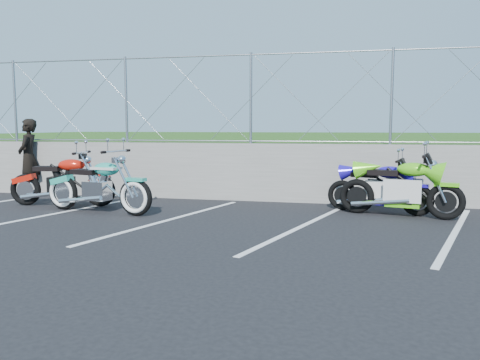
% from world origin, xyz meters
% --- Properties ---
extents(ground, '(90.00, 90.00, 0.00)m').
position_xyz_m(ground, '(0.00, 0.00, 0.00)').
color(ground, black).
rests_on(ground, ground).
extents(retaining_wall, '(30.00, 0.22, 1.30)m').
position_xyz_m(retaining_wall, '(0.00, 3.50, 0.65)').
color(retaining_wall, slate).
rests_on(retaining_wall, ground).
extents(grass_field, '(30.00, 20.00, 1.30)m').
position_xyz_m(grass_field, '(0.00, 13.50, 0.65)').
color(grass_field, '#204412').
rests_on(grass_field, ground).
extents(chain_link_fence, '(28.00, 0.03, 2.00)m').
position_xyz_m(chain_link_fence, '(0.00, 3.50, 2.30)').
color(chain_link_fence, gray).
rests_on(chain_link_fence, retaining_wall).
extents(parking_lines, '(18.29, 4.31, 0.01)m').
position_xyz_m(parking_lines, '(1.20, 1.00, 0.00)').
color(parking_lines, silver).
rests_on(parking_lines, ground).
extents(cruiser_turquoise, '(2.45, 0.77, 1.22)m').
position_xyz_m(cruiser_turquoise, '(-1.59, 1.37, 0.49)').
color(cruiser_turquoise, black).
rests_on(cruiser_turquoise, ground).
extents(naked_orange, '(2.30, 0.78, 1.15)m').
position_xyz_m(naked_orange, '(-2.72, 1.94, 0.49)').
color(naked_orange, black).
rests_on(naked_orange, ground).
extents(sportbike_green, '(2.22, 0.81, 1.17)m').
position_xyz_m(sportbike_green, '(4.11, 2.20, 0.50)').
color(sportbike_green, black).
rests_on(sportbike_green, ground).
extents(sportbike_blue, '(1.98, 0.79, 1.05)m').
position_xyz_m(sportbike_blue, '(3.75, 2.49, 0.45)').
color(sportbike_blue, black).
rests_on(sportbike_blue, ground).
extents(person_standing, '(0.63, 0.78, 1.86)m').
position_xyz_m(person_standing, '(-4.47, 3.20, 0.93)').
color(person_standing, black).
rests_on(person_standing, ground).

